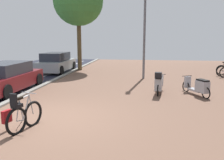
% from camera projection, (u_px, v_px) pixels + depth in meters
% --- Properties ---
extents(ground, '(21.00, 40.00, 0.13)m').
position_uv_depth(ground, '(100.00, 121.00, 7.06)').
color(ground, black).
extents(bicycle_foreground, '(0.79, 1.36, 1.11)m').
position_uv_depth(bicycle_foreground, '(23.00, 116.00, 6.28)').
color(bicycle_foreground, black).
rests_on(bicycle_foreground, ground).
extents(scooter_near, '(0.59, 1.85, 1.05)m').
position_uv_depth(scooter_near, '(159.00, 83.00, 10.34)').
color(scooter_near, black).
rests_on(scooter_near, ground).
extents(scooter_mid, '(0.96, 1.69, 0.78)m').
position_uv_depth(scooter_mid, '(199.00, 87.00, 9.98)').
color(scooter_mid, black).
rests_on(scooter_mid, ground).
extents(parked_car_near, '(1.88, 3.97, 1.33)m').
position_uv_depth(parked_car_near, '(7.00, 77.00, 10.82)').
color(parked_car_near, maroon).
rests_on(parked_car_near, ground).
extents(parked_car_far, '(1.86, 3.93, 1.40)m').
position_uv_depth(parked_car_far, '(56.00, 63.00, 17.04)').
color(parked_car_far, '#9FAAAB').
rests_on(parked_car_far, ground).
extents(lamp_post, '(0.20, 0.52, 6.39)m').
position_uv_depth(lamp_post, '(145.00, 19.00, 13.78)').
color(lamp_post, slate).
rests_on(lamp_post, ground).
extents(street_tree, '(3.69, 3.69, 7.00)m').
position_uv_depth(street_tree, '(78.00, 1.00, 17.22)').
color(street_tree, brown).
rests_on(street_tree, ground).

